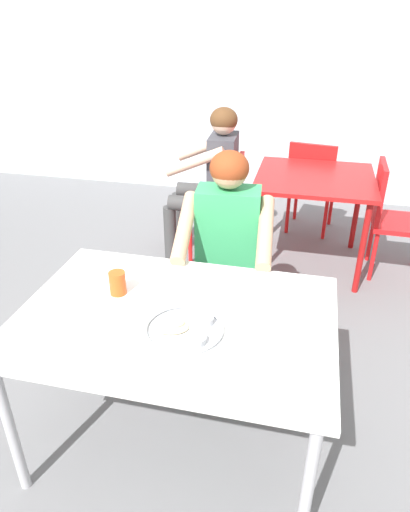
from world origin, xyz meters
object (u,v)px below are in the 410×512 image
chair_foreground (230,261)px  patron_background (211,171)px  diner_foreground (226,244)px  chair_red_right (392,213)px  chair_red_far (312,181)px  table_foreground (176,328)px  drinking_cup (117,282)px  thali_tray (185,329)px  table_background_red (314,187)px  chair_red_left (225,200)px

chair_foreground → patron_background: size_ratio=0.71×
diner_foreground → chair_red_right: 1.60m
chair_red_far → diner_foreground: bearing=-103.1°
table_foreground → chair_foreground: size_ratio=1.52×
drinking_cup → chair_red_right: chair_red_right is taller
thali_tray → chair_red_right: chair_red_right is taller
table_foreground → chair_red_far: (0.50, 2.51, -0.18)m
table_foreground → table_background_red: bearing=74.9°
chair_foreground → chair_red_right: size_ratio=0.98×
diner_foreground → chair_red_left: 1.23m
table_background_red → thali_tray: bearing=-102.5°
chair_red_far → chair_foreground: bearing=-105.3°
table_foreground → chair_red_right: 2.21m
chair_foreground → chair_red_right: chair_red_right is taller
thali_tray → table_background_red: size_ratio=0.36×
drinking_cup → chair_red_right: (1.38, 1.81, -0.29)m
thali_tray → chair_red_left: size_ratio=0.37×
diner_foreground → patron_background: 1.26m
table_foreground → table_background_red: 1.98m
chair_red_left → chair_red_far: bearing=43.7°
table_background_red → chair_red_right: 0.60m
drinking_cup → thali_tray: bearing=-28.4°
chair_red_right → thali_tray: bearing=-117.1°
thali_tray → chair_red_right: bearing=62.9°
thali_tray → patron_background: 2.03m
table_foreground → diner_foreground: diner_foreground is taller
table_foreground → chair_red_left: chair_red_left is taller
thali_tray → chair_red_far: (0.43, 2.60, -0.26)m
table_foreground → table_background_red: size_ratio=1.49×
chair_red_left → chair_red_right: chair_red_right is taller
chair_red_left → chair_red_right: (1.26, 0.03, 0.00)m
table_foreground → chair_foreground: 0.93m
drinking_cup → chair_red_left: 1.81m
chair_red_left → table_foreground: bearing=-85.1°
chair_foreground → table_background_red: chair_foreground is taller
chair_foreground → chair_red_left: (-0.22, 0.97, -0.01)m
table_background_red → table_foreground: bearing=-105.1°
table_foreground → chair_red_far: 2.57m
table_foreground → chair_red_far: chair_red_far is taller
drinking_cup → diner_foreground: size_ratio=0.09×
chair_red_left → patron_background: bearing=167.1°
table_background_red → drinking_cup: bearing=-113.9°
table_foreground → chair_foreground: chair_foreground is taller
thali_tray → chair_red_far: size_ratio=0.37×
diner_foreground → chair_red_left: (-0.24, 1.19, -0.23)m
table_foreground → chair_foreground: (0.06, 0.92, -0.17)m
table_background_red → patron_background: (-0.79, -0.01, 0.07)m
thali_tray → drinking_cup: size_ratio=2.94×
chair_red_right → chair_red_far: chair_red_right is taller
drinking_cup → patron_background: patron_background is taller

